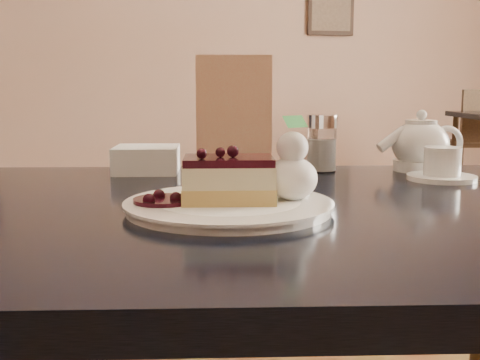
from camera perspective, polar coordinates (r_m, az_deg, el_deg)
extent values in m
cube|color=tan|center=(5.63, -9.67, 15.41)|extent=(8.00, 0.02, 3.00)
cube|color=black|center=(5.96, 8.62, 16.04)|extent=(0.45, 0.03, 0.55)
cube|color=black|center=(0.79, -1.14, -3.61)|extent=(1.23, 0.92, 0.04)
cylinder|color=white|center=(0.74, -1.08, -2.53)|extent=(0.25, 0.25, 0.01)
cube|color=#E9BA62|center=(0.74, -1.09, -1.30)|extent=(0.12, 0.10, 0.02)
cube|color=beige|center=(0.74, -1.09, 0.49)|extent=(0.12, 0.09, 0.03)
cube|color=black|center=(0.73, -1.10, 1.86)|extent=(0.12, 0.09, 0.01)
ellipsoid|color=white|center=(0.75, 4.95, 0.14)|extent=(0.06, 0.06, 0.05)
cylinder|color=black|center=(0.74, -7.24, -1.95)|extent=(0.07, 0.07, 0.01)
cylinder|color=white|center=(1.04, 18.57, 0.22)|extent=(0.11, 0.11, 0.01)
cylinder|color=white|center=(1.04, 18.65, 1.71)|extent=(0.06, 0.06, 0.05)
ellipsoid|color=white|center=(1.14, 16.71, 3.02)|extent=(0.10, 0.10, 0.09)
cylinder|color=white|center=(1.14, 16.82, 5.51)|extent=(0.06, 0.06, 0.01)
cylinder|color=white|center=(1.11, 13.46, 2.99)|extent=(0.06, 0.02, 0.05)
cube|color=beige|center=(1.05, -0.59, 6.15)|extent=(0.13, 0.05, 0.21)
cylinder|color=white|center=(1.09, 7.74, 2.85)|extent=(0.05, 0.05, 0.08)
cylinder|color=silver|center=(1.08, 7.80, 5.54)|extent=(0.06, 0.06, 0.02)
cube|color=white|center=(1.09, -8.84, 1.95)|extent=(0.13, 0.13, 0.05)
cylinder|color=#402912|center=(4.66, 19.60, 1.80)|extent=(0.04, 0.04, 0.63)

